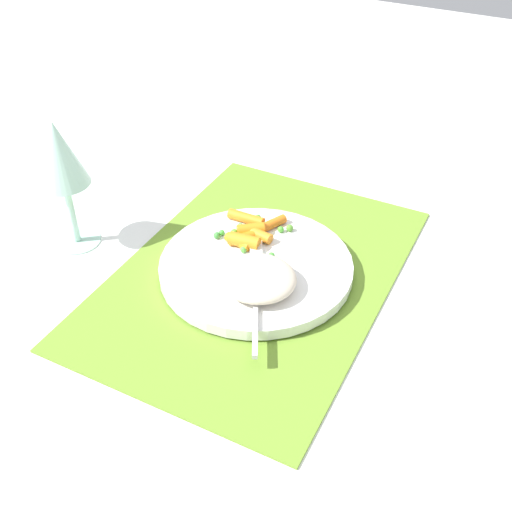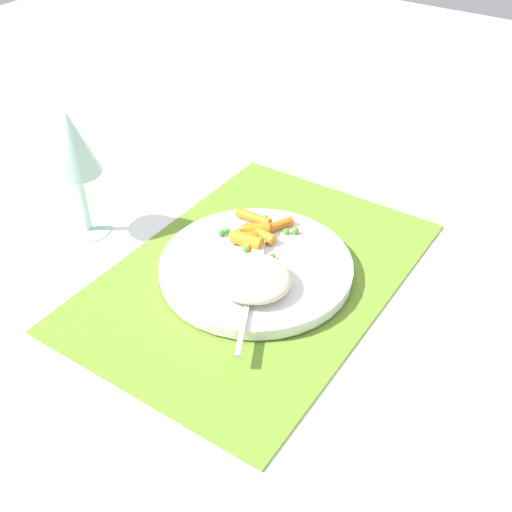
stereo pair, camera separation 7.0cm
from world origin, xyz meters
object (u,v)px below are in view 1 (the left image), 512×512
at_px(rice_mound, 258,278).
at_px(fork, 256,281).
at_px(wine_glass, 60,158).
at_px(plate, 256,267).
at_px(carrot_portion, 250,232).

bearing_deg(rice_mound, fork, 45.45).
height_order(fork, wine_glass, wine_glass).
height_order(plate, wine_glass, wine_glass).
height_order(plate, rice_mound, rice_mound).
relative_size(plate, rice_mound, 2.61).
relative_size(plate, fork, 1.31).
relative_size(plate, wine_glass, 1.36).
xyz_separation_m(rice_mound, carrot_portion, (0.09, 0.05, -0.01)).
bearing_deg(rice_mound, plate, 29.48).
xyz_separation_m(fork, wine_glass, (-0.01, 0.27, 0.10)).
distance_m(plate, fork, 0.04).
relative_size(rice_mound, wine_glass, 0.52).
bearing_deg(wine_glass, fork, -87.61).
height_order(rice_mound, fork, rice_mound).
distance_m(plate, wine_glass, 0.28).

